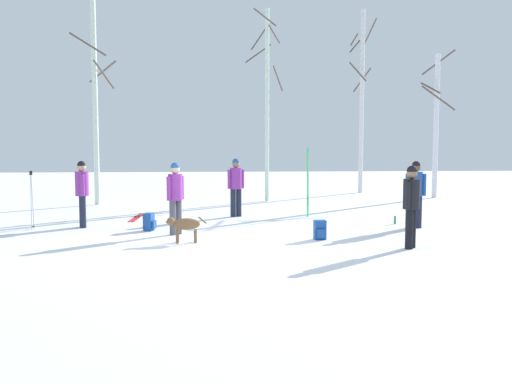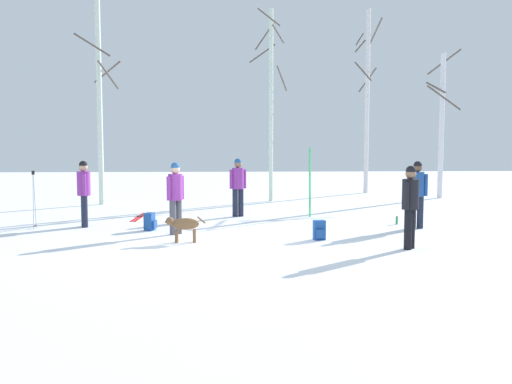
% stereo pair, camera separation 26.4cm
% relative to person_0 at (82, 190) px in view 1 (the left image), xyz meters
% --- Properties ---
extents(ground_plane, '(60.00, 60.00, 0.00)m').
position_rel_person_0_xyz_m(ground_plane, '(3.81, -2.91, -0.98)').
color(ground_plane, white).
extents(person_0, '(0.34, 0.50, 1.72)m').
position_rel_person_0_xyz_m(person_0, '(0.00, 0.00, 0.00)').
color(person_0, '#1E2338').
rests_on(person_0, ground_plane).
extents(person_1, '(0.50, 0.34, 1.72)m').
position_rel_person_0_xyz_m(person_1, '(4.01, 1.87, 0.00)').
color(person_1, '#1E2338').
rests_on(person_1, ground_plane).
extents(person_2, '(0.38, 0.41, 1.72)m').
position_rel_person_0_xyz_m(person_2, '(2.48, -1.29, 0.00)').
color(person_2, '#4C4C56').
rests_on(person_2, ground_plane).
extents(person_3, '(0.51, 0.34, 1.72)m').
position_rel_person_0_xyz_m(person_3, '(8.52, -0.65, 0.00)').
color(person_3, '#1E2338').
rests_on(person_3, ground_plane).
extents(person_4, '(0.35, 0.43, 1.72)m').
position_rel_person_0_xyz_m(person_4, '(7.46, -3.38, 0.00)').
color(person_4, black).
rests_on(person_4, ground_plane).
extents(dog, '(0.90, 0.24, 0.57)m').
position_rel_person_0_xyz_m(dog, '(2.75, -2.41, -0.59)').
color(dog, brown).
rests_on(dog, ground_plane).
extents(ski_pair_planted_0, '(0.10, 0.17, 2.03)m').
position_rel_person_0_xyz_m(ski_pair_planted_0, '(6.11, 1.64, 0.03)').
color(ski_pair_planted_0, green).
rests_on(ski_pair_planted_0, ground_plane).
extents(ski_pair_lying_0, '(0.25, 1.90, 0.05)m').
position_rel_person_0_xyz_m(ski_pair_lying_0, '(1.12, 1.81, -0.97)').
color(ski_pair_lying_0, red).
rests_on(ski_pair_lying_0, ground_plane).
extents(ski_poles_0, '(0.07, 0.22, 1.47)m').
position_rel_person_0_xyz_m(ski_poles_0, '(-1.19, -0.26, -0.19)').
color(ski_poles_0, '#B2B2BC').
rests_on(ski_poles_0, ground_plane).
extents(backpack_0, '(0.27, 0.30, 0.44)m').
position_rel_person_0_xyz_m(backpack_0, '(5.78, -2.21, -0.77)').
color(backpack_0, '#1E4C99').
rests_on(backpack_0, ground_plane).
extents(backpack_1, '(0.33, 0.30, 0.44)m').
position_rel_person_0_xyz_m(backpack_1, '(1.78, -0.67, -0.77)').
color(backpack_1, '#1E4C99').
rests_on(backpack_1, ground_plane).
extents(water_bottle_0, '(0.06, 0.06, 0.22)m').
position_rel_person_0_xyz_m(water_bottle_0, '(8.23, 0.06, -0.88)').
color(water_bottle_0, green).
rests_on(water_bottle_0, ground_plane).
extents(birch_tree_0, '(1.41, 1.43, 7.16)m').
position_rel_person_0_xyz_m(birch_tree_0, '(-0.75, 5.36, 2.68)').
color(birch_tree_0, silver).
rests_on(birch_tree_0, ground_plane).
extents(birch_tree_1, '(1.41, 1.41, 7.03)m').
position_rel_person_0_xyz_m(birch_tree_1, '(5.30, 6.21, 2.74)').
color(birch_tree_1, silver).
rests_on(birch_tree_1, ground_plane).
extents(birch_tree_2, '(1.18, 1.17, 7.81)m').
position_rel_person_0_xyz_m(birch_tree_2, '(9.66, 9.45, 3.09)').
color(birch_tree_2, silver).
rests_on(birch_tree_2, ground_plane).
extents(birch_tree_3, '(1.64, 1.66, 5.85)m').
position_rel_person_0_xyz_m(birch_tree_3, '(12.03, 7.05, 1.97)').
color(birch_tree_3, silver).
rests_on(birch_tree_3, ground_plane).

